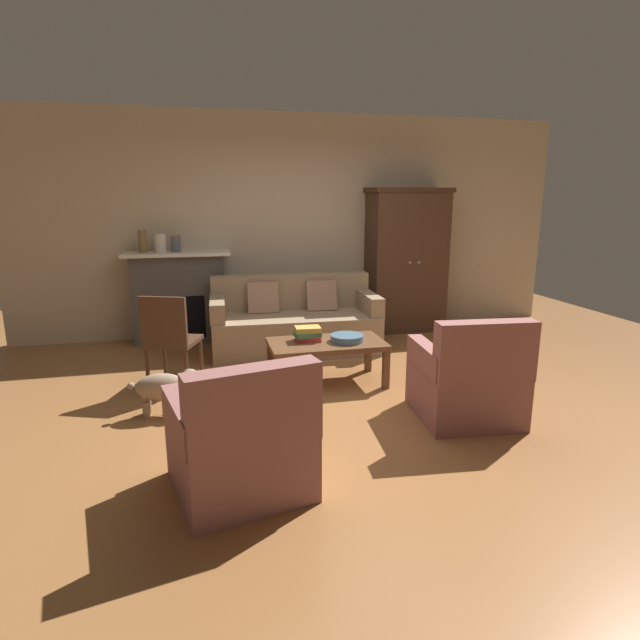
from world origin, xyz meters
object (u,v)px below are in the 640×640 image
armoire (406,260)px  armchair_near_left (242,444)px  couch (294,323)px  dog (165,387)px  fruit_bowl (347,338)px  mantel_vase_bronze (142,241)px  book_stack (308,334)px  fireplace (179,296)px  armchair_near_right (468,382)px  mantel_vase_cream (160,243)px  mantel_vase_slate (176,244)px  coffee_table (327,347)px  side_chair_wooden (169,335)px

armoire → armchair_near_left: 4.39m
couch → dog: bearing=-130.8°
fruit_bowl → mantel_vase_bronze: (-1.97, 1.92, 0.80)m
couch → book_stack: (-0.08, -1.13, 0.17)m
fireplace → armchair_near_right: 3.76m
book_stack → mantel_vase_cream: bearing=127.9°
armchair_near_right → mantel_vase_slate: bearing=128.0°
book_stack → armchair_near_left: size_ratio=0.29×
mantel_vase_slate → armchair_near_right: (2.30, -2.95, -0.90)m
fruit_bowl → mantel_vase_cream: size_ratio=1.47×
armchair_near_left → armchair_near_right: size_ratio=1.04×
fruit_bowl → mantel_vase_slate: bearing=129.6°
armoire → mantel_vase_cream: bearing=178.9°
armchair_near_right → mantel_vase_bronze: bearing=132.3°
fireplace → book_stack: fireplace is taller
couch → coffee_table: bearing=-85.8°
fireplace → mantel_vase_bronze: bearing=-177.3°
fireplace → armoire: size_ratio=0.67×
fireplace → book_stack: bearing=-56.0°
mantel_vase_bronze → mantel_vase_cream: mantel_vase_bronze is taller
side_chair_wooden → dog: side_chair_wooden is taller
mantel_vase_slate → side_chair_wooden: mantel_vase_slate is taller
fireplace → dog: (-0.08, -2.31, -0.32)m
mantel_vase_bronze → dog: 2.52m
side_chair_wooden → armoire: bearing=27.9°
mantel_vase_cream → armchair_near_right: mantel_vase_cream is taller
armoire → dog: size_ratio=3.27×
coffee_table → armchair_near_right: 1.40m
coffee_table → armchair_near_left: (-0.97, -1.72, -0.05)m
mantel_vase_slate → side_chair_wooden: (-0.06, -1.65, -0.70)m
couch → book_stack: couch is taller
fireplace → coffee_table: size_ratio=1.15×
couch → mantel_vase_bronze: size_ratio=7.41×
mantel_vase_bronze → armchair_near_right: bearing=-47.7°
armoire → couch: (-1.64, -0.62, -0.63)m
armchair_near_right → armchair_near_left: bearing=-160.7°
book_stack → fruit_bowl: bearing=-17.3°
couch → coffee_table: size_ratio=1.77×
mantel_vase_cream → mantel_vase_slate: bearing=0.0°
armoire → dog: (-3.03, -2.23, -0.70)m
coffee_table → fruit_bowl: bearing=-11.8°
armchair_near_left → side_chair_wooden: bearing=104.0°
mantel_vase_bronze → mantel_vase_cream: 0.20m
armoire → side_chair_wooden: 3.43m
mantel_vase_cream → side_chair_wooden: size_ratio=0.24×
armoire → mantel_vase_cream: (-3.13, 0.06, 0.28)m
mantel_vase_cream → side_chair_wooden: (0.12, -1.65, -0.72)m
coffee_table → armchair_near_left: 1.98m
fireplace → mantel_vase_bronze: mantel_vase_bronze is taller
armoire → book_stack: (-1.72, -1.75, -0.45)m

